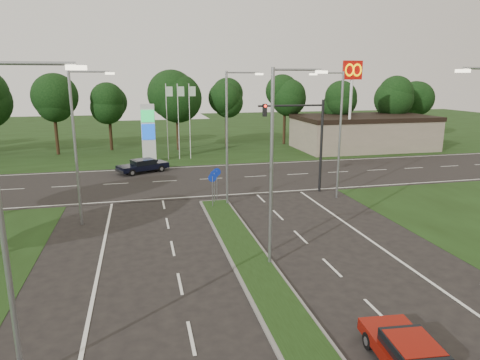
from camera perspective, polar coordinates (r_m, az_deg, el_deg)
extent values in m
plane|color=black|center=(15.36, 7.94, -20.51)|extent=(160.00, 160.00, 0.00)
cube|color=black|center=(67.54, -9.03, 5.99)|extent=(160.00, 50.00, 0.02)
cube|color=black|center=(37.14, -5.38, 0.06)|extent=(160.00, 12.00, 0.02)
cube|color=slate|center=(18.59, 3.41, -13.75)|extent=(2.00, 26.00, 0.12)
cube|color=gray|center=(55.22, 16.08, 6.09)|extent=(16.00, 9.00, 4.00)
cylinder|color=gray|center=(19.12, 4.19, 1.18)|extent=(0.16, 0.16, 9.00)
cylinder|color=gray|center=(19.05, 7.69, 14.38)|extent=(2.20, 0.10, 0.10)
cube|color=#FFF2CC|center=(19.46, 10.80, 13.95)|extent=(0.50, 0.22, 0.12)
cylinder|color=gray|center=(28.67, -1.77, 5.31)|extent=(0.16, 0.16, 9.00)
cylinder|color=gray|center=(28.63, 0.39, 14.14)|extent=(2.20, 0.10, 0.10)
cube|color=#FFF2CC|center=(28.90, 2.58, 13.92)|extent=(0.50, 0.22, 0.12)
cylinder|color=gray|center=(13.03, -29.06, -6.41)|extent=(0.16, 0.16, 9.00)
cylinder|color=gray|center=(12.11, -26.34, 13.78)|extent=(2.20, 0.10, 0.10)
cube|color=#FFF2CC|center=(11.92, -20.99, 13.81)|extent=(0.50, 0.22, 0.12)
cylinder|color=gray|center=(26.40, -21.09, 3.71)|extent=(0.16, 0.16, 9.00)
cylinder|color=gray|center=(25.96, -19.46, 13.47)|extent=(2.20, 0.10, 0.10)
cube|color=#FFF2CC|center=(25.87, -16.95, 13.43)|extent=(0.50, 0.22, 0.12)
cylinder|color=gray|center=(31.33, 13.17, 5.65)|extent=(0.16, 0.16, 9.00)
cylinder|color=gray|center=(30.59, 11.72, 13.82)|extent=(2.20, 0.10, 0.10)
cube|color=#FFF2CC|center=(30.15, 9.75, 13.72)|extent=(0.50, 0.22, 0.12)
cube|color=#FFF2CC|center=(18.05, 27.58, 12.77)|extent=(0.50, 0.22, 0.12)
cylinder|color=black|center=(33.05, 10.78, 4.41)|extent=(0.20, 0.20, 7.00)
cylinder|color=black|center=(31.78, 6.83, 9.82)|extent=(5.00, 0.14, 0.14)
cube|color=black|center=(31.18, 3.32, 9.27)|extent=(0.28, 0.28, 0.90)
sphere|color=#FF190C|center=(30.99, 3.42, 9.80)|extent=(0.20, 0.20, 0.20)
cylinder|color=gray|center=(28.68, -3.68, -1.65)|extent=(0.06, 0.06, 2.20)
cylinder|color=#0C26A5|center=(28.43, -3.71, 0.30)|extent=(0.56, 0.04, 0.56)
cylinder|color=gray|center=(29.68, -3.43, -1.13)|extent=(0.06, 0.06, 2.20)
cylinder|color=#0C26A5|center=(29.44, -3.45, 0.76)|extent=(0.56, 0.04, 0.56)
cylinder|color=gray|center=(30.40, -3.09, -0.77)|extent=(0.06, 0.06, 2.20)
cylinder|color=#0C26A5|center=(30.17, -3.12, 1.07)|extent=(0.56, 0.04, 0.56)
cube|color=silver|center=(45.17, -12.12, 6.08)|extent=(1.40, 0.30, 6.00)
cube|color=#0CA53F|center=(44.81, -12.22, 8.33)|extent=(1.30, 0.08, 1.20)
cube|color=#0C3FBF|center=(44.97, -12.12, 6.30)|extent=(1.30, 0.08, 1.60)
cylinder|color=silver|center=(46.14, -9.70, 7.58)|extent=(0.08, 0.08, 8.00)
cube|color=#B2D8B2|center=(45.95, -9.42, 11.57)|extent=(0.70, 0.02, 1.00)
cylinder|color=silver|center=(46.22, -8.21, 7.64)|extent=(0.08, 0.08, 8.00)
cube|color=#B2D8B2|center=(46.05, -7.90, 11.63)|extent=(0.70, 0.02, 1.00)
cylinder|color=silver|center=(46.34, -6.72, 7.70)|extent=(0.08, 0.08, 8.00)
cube|color=#B2D8B2|center=(46.18, -6.39, 11.67)|extent=(0.70, 0.02, 1.00)
cylinder|color=silver|center=(49.53, 14.46, 8.90)|extent=(0.30, 0.30, 10.00)
cube|color=#BF0C07|center=(49.41, 14.77, 13.99)|extent=(2.20, 0.35, 2.00)
torus|color=#FFC600|center=(49.01, 14.41, 14.02)|extent=(1.06, 0.16, 1.06)
torus|color=#FFC600|center=(49.43, 15.36, 13.95)|extent=(1.06, 0.16, 1.06)
cylinder|color=black|center=(52.43, -7.86, 6.35)|extent=(0.36, 0.36, 4.40)
sphere|color=black|center=(52.09, -8.01, 11.04)|extent=(6.00, 6.00, 6.00)
sphere|color=black|center=(51.89, -7.69, 12.15)|extent=(4.80, 4.80, 4.80)
cube|color=maroon|center=(14.57, 21.81, -21.17)|extent=(1.99, 4.11, 0.41)
cube|color=black|center=(14.30, 22.11, -20.05)|extent=(1.54, 1.87, 0.38)
cube|color=maroon|center=(14.20, 22.19, -19.41)|extent=(1.43, 1.55, 0.04)
cylinder|color=black|center=(15.31, 16.75, -19.86)|extent=(0.23, 0.57, 0.56)
cylinder|color=black|center=(15.92, 21.83, -18.90)|extent=(0.23, 0.57, 0.56)
cube|color=black|center=(40.62, -12.83, 1.75)|extent=(4.87, 3.55, 0.46)
cube|color=black|center=(40.57, -12.75, 2.38)|extent=(2.46, 2.25, 0.43)
cube|color=black|center=(40.53, -12.77, 2.68)|extent=(2.09, 2.02, 0.04)
cylinder|color=black|center=(39.34, -14.20, 0.94)|extent=(0.66, 0.45, 0.64)
cylinder|color=black|center=(40.86, -15.15, 1.34)|extent=(0.66, 0.45, 0.64)
cylinder|color=black|center=(40.54, -10.46, 1.49)|extent=(0.66, 0.45, 0.64)
cylinder|color=black|center=(42.02, -11.52, 1.86)|extent=(0.66, 0.45, 0.64)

